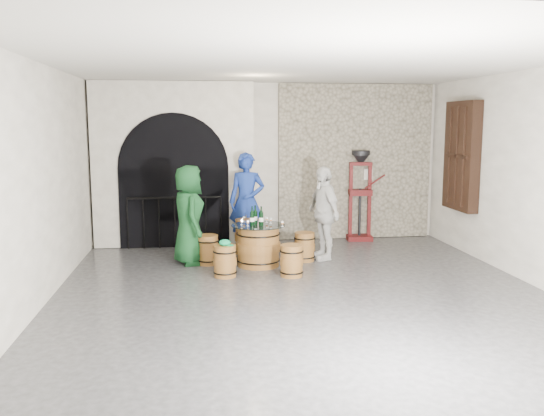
{
  "coord_description": "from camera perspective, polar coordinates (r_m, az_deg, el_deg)",
  "views": [
    {
      "loc": [
        -1.43,
        -7.68,
        2.41
      ],
      "look_at": [
        -0.27,
        1.38,
        1.05
      ],
      "focal_mm": 38.0,
      "sensor_mm": 36.0,
      "label": 1
    }
  ],
  "objects": [
    {
      "name": "wall_front",
      "position": [
        4.03,
        13.68,
        -3.33
      ],
      "size": [
        8.0,
        0.0,
        8.0
      ],
      "primitive_type": "plane",
      "rotation": [
        -1.57,
        0.0,
        0.0
      ],
      "color": "beige",
      "rests_on": "ground"
    },
    {
      "name": "tasting_glass_a",
      "position": [
        9.56,
        -2.42,
        -1.51
      ],
      "size": [
        0.05,
        0.05,
        0.1
      ],
      "primitive_type": null,
      "color": "#B85D23",
      "rests_on": "barrel_table"
    },
    {
      "name": "arched_opening",
      "position": [
        11.46,
        -9.67,
        4.2
      ],
      "size": [
        3.1,
        0.6,
        3.19
      ],
      "color": "beige",
      "rests_on": "ground"
    },
    {
      "name": "person_blue",
      "position": [
        10.89,
        -2.51,
        0.63
      ],
      "size": [
        0.75,
        0.57,
        1.86
      ],
      "primitive_type": "imported",
      "rotation": [
        0.0,
        0.0,
        -0.2
      ],
      "color": "navy",
      "rests_on": "ground"
    },
    {
      "name": "person_white",
      "position": [
        10.19,
        5.11,
        -0.49
      ],
      "size": [
        0.65,
        1.05,
        1.66
      ],
      "primitive_type": "imported",
      "rotation": [
        0.0,
        0.0,
        -1.3
      ],
      "color": "silver",
      "rests_on": "ground"
    },
    {
      "name": "person_green",
      "position": [
        9.89,
        -8.23,
        -0.69
      ],
      "size": [
        0.69,
        0.92,
        1.7
      ],
      "primitive_type": "imported",
      "rotation": [
        0.0,
        0.0,
        1.76
      ],
      "color": "#113C1B",
      "rests_on": "ground"
    },
    {
      "name": "tasting_glass_c",
      "position": [
        9.94,
        -2.78,
        -1.13
      ],
      "size": [
        0.05,
        0.05,
        0.1
      ],
      "primitive_type": null,
      "color": "#B85D23",
      "rests_on": "barrel_table"
    },
    {
      "name": "green_cap",
      "position": [
        9.04,
        -4.68,
        -3.45
      ],
      "size": [
        0.23,
        0.18,
        0.1
      ],
      "color": "#0C8B50",
      "rests_on": "barrel_stool_near_left"
    },
    {
      "name": "barrel_stool_near_left",
      "position": [
        9.11,
        -4.68,
        -5.27
      ],
      "size": [
        0.38,
        0.38,
        0.51
      ],
      "color": "brown",
      "rests_on": "ground"
    },
    {
      "name": "wine_bottle_center",
      "position": [
        9.59,
        -1.08,
        -0.97
      ],
      "size": [
        0.08,
        0.08,
        0.32
      ],
      "color": "black",
      "rests_on": "barrel_table"
    },
    {
      "name": "corking_press",
      "position": [
        11.92,
        8.75,
        1.93
      ],
      "size": [
        0.77,
        0.45,
        1.85
      ],
      "rotation": [
        0.0,
        0.0,
        -0.09
      ],
      "color": "#530E0D",
      "rests_on": "ground"
    },
    {
      "name": "wine_bottle_right",
      "position": [
        9.72,
        -1.67,
        -0.85
      ],
      "size": [
        0.08,
        0.08,
        0.32
      ],
      "color": "black",
      "rests_on": "barrel_table"
    },
    {
      "name": "ground",
      "position": [
        8.17,
        3.13,
        -8.69
      ],
      "size": [
        8.0,
        8.0,
        0.0
      ],
      "primitive_type": "plane",
      "color": "#2A2A2C",
      "rests_on": "ground"
    },
    {
      "name": "barrel_stool_right",
      "position": [
        10.13,
        3.24,
        -3.85
      ],
      "size": [
        0.38,
        0.38,
        0.51
      ],
      "color": "brown",
      "rests_on": "ground"
    },
    {
      "name": "barrel_stool_left",
      "position": [
        9.93,
        -6.37,
        -4.14
      ],
      "size": [
        0.38,
        0.38,
        0.51
      ],
      "color": "brown",
      "rests_on": "ground"
    },
    {
      "name": "shuttered_window",
      "position": [
        11.19,
        18.24,
        4.92
      ],
      "size": [
        0.23,
        1.1,
        2.0
      ],
      "color": "black",
      "rests_on": "wall_right"
    },
    {
      "name": "tasting_glass_d",
      "position": [
        9.88,
        -0.53,
        -1.18
      ],
      "size": [
        0.05,
        0.05,
        0.1
      ],
      "primitive_type": null,
      "color": "#B85D23",
      "rests_on": "barrel_table"
    },
    {
      "name": "tasting_glass_b",
      "position": [
        9.79,
        -0.13,
        -1.27
      ],
      "size": [
        0.05,
        0.05,
        0.1
      ],
      "primitive_type": null,
      "color": "#B85D23",
      "rests_on": "barrel_table"
    },
    {
      "name": "barrel_table",
      "position": [
        9.75,
        -1.36,
        -3.74
      ],
      "size": [
        0.91,
        0.91,
        0.71
      ],
      "color": "brown",
      "rests_on": "ground"
    },
    {
      "name": "wine_bottle_left",
      "position": [
        9.6,
        -1.98,
        -0.97
      ],
      "size": [
        0.08,
        0.08,
        0.32
      ],
      "color": "black",
      "rests_on": "barrel_table"
    },
    {
      "name": "side_barrel",
      "position": [
        10.68,
        -2.45,
        -2.84
      ],
      "size": [
        0.48,
        0.48,
        0.64
      ],
      "rotation": [
        0.0,
        0.0,
        -0.33
      ],
      "color": "brown",
      "rests_on": "ground"
    },
    {
      "name": "wall_back",
      "position": [
        11.8,
        -0.33,
        4.52
      ],
      "size": [
        8.0,
        0.0,
        8.0
      ],
      "primitive_type": "plane",
      "rotation": [
        1.57,
        0.0,
        0.0
      ],
      "color": "beige",
      "rests_on": "ground"
    },
    {
      "name": "wall_left",
      "position": [
        7.99,
        -22.29,
        2.03
      ],
      "size": [
        0.0,
        8.0,
        8.0
      ],
      "primitive_type": "plane",
      "rotation": [
        1.57,
        0.0,
        1.57
      ],
      "color": "beige",
      "rests_on": "ground"
    },
    {
      "name": "control_box",
      "position": [
        12.1,
        9.45,
        3.32
      ],
      "size": [
        0.18,
        0.1,
        0.22
      ],
      "primitive_type": "cube",
      "color": "silver",
      "rests_on": "wall_back"
    },
    {
      "name": "tasting_glass_e",
      "position": [
        9.48,
        1.02,
        -1.59
      ],
      "size": [
        0.05,
        0.05,
        0.1
      ],
      "primitive_type": null,
      "color": "#B85D23",
      "rests_on": "barrel_table"
    },
    {
      "name": "ceiling",
      "position": [
        7.85,
        3.32,
        14.23
      ],
      "size": [
        8.0,
        8.0,
        0.0
      ],
      "primitive_type": "plane",
      "rotation": [
        3.14,
        0.0,
        0.0
      ],
      "color": "beige",
      "rests_on": "wall_back"
    },
    {
      "name": "stone_facing_panel",
      "position": [
        12.09,
        8.23,
        4.53
      ],
      "size": [
        3.2,
        0.12,
        3.18
      ],
      "primitive_type": "cube",
      "color": "gray",
      "rests_on": "ground"
    },
    {
      "name": "barrel_stool_far",
      "position": [
        10.61,
        -2.16,
        -3.27
      ],
      "size": [
        0.38,
        0.38,
        0.51
      ],
      "color": "brown",
      "rests_on": "ground"
    },
    {
      "name": "wall_right",
      "position": [
        9.16,
        25.31,
        2.59
      ],
      "size": [
        0.0,
        8.0,
        8.0
      ],
      "primitive_type": "plane",
      "rotation": [
        1.57,
        0.0,
        -1.57
      ],
      "color": "beige",
      "rests_on": "ground"
    },
    {
      "name": "barrel_stool_near_right",
      "position": [
        9.1,
        1.95,
        -5.25
      ],
      "size": [
        0.38,
        0.38,
        0.51
      ],
      "color": "brown",
      "rests_on": "ground"
    },
    {
      "name": "tasting_glass_f",
      "position": [
        9.68,
        -3.04,
        -1.39
      ],
      "size": [
        0.05,
        0.05,
        0.1
      ],
      "primitive_type": null,
      "color": "#B85D23",
      "rests_on": "barrel_table"
    }
  ]
}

